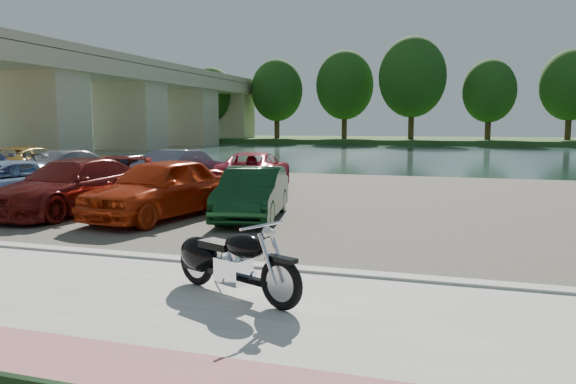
{
  "coord_description": "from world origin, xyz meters",
  "views": [
    {
      "loc": [
        3.97,
        -6.37,
        2.4
      ],
      "look_at": [
        0.64,
        3.93,
        1.1
      ],
      "focal_mm": 35.0,
      "sensor_mm": 36.0,
      "label": 1
    }
  ],
  "objects": [
    {
      "name": "car_7",
      "position": [
        -11.01,
        12.29,
        0.74
      ],
      "size": [
        2.47,
        4.99,
        1.39
      ],
      "primitive_type": "imported",
      "rotation": [
        0.0,
        0.0,
        3.03
      ],
      "color": "gray",
      "rests_on": "parking_lot"
    },
    {
      "name": "car_8",
      "position": [
        -8.42,
        12.31,
        0.71
      ],
      "size": [
        1.91,
        4.07,
        1.34
      ],
      "primitive_type": "imported",
      "rotation": [
        0.0,
        0.0,
        3.06
      ],
      "color": "black",
      "rests_on": "parking_lot"
    },
    {
      "name": "car_5",
      "position": [
        -1.18,
        6.64,
        0.69
      ],
      "size": [
        2.12,
        4.12,
        1.29
      ],
      "primitive_type": "imported",
      "rotation": [
        0.0,
        0.0,
        0.2
      ],
      "color": "#0E3417",
      "rests_on": "parking_lot"
    },
    {
      "name": "car_4",
      "position": [
        -3.46,
        6.02,
        0.81
      ],
      "size": [
        2.45,
        4.74,
        1.54
      ],
      "primitive_type": "imported",
      "rotation": [
        0.0,
        0.0,
        -0.14
      ],
      "color": "#B52D0C",
      "rests_on": "parking_lot"
    },
    {
      "name": "bridge",
      "position": [
        -28.0,
        41.02,
        5.52
      ],
      "size": [
        7.0,
        56.0,
        8.55
      ],
      "color": "tan",
      "rests_on": "ground"
    },
    {
      "name": "car_6",
      "position": [
        -13.37,
        12.36,
        0.78
      ],
      "size": [
        3.3,
        5.66,
        1.48
      ],
      "primitive_type": "imported",
      "rotation": [
        0.0,
        0.0,
        3.31
      ],
      "color": "olive",
      "rests_on": "parking_lot"
    },
    {
      "name": "parking_lot",
      "position": [
        0.0,
        11.0,
        0.02
      ],
      "size": [
        60.0,
        18.0,
        0.04
      ],
      "primitive_type": "cube",
      "color": "#423E36",
      "rests_on": "ground"
    },
    {
      "name": "promenade",
      "position": [
        0.0,
        -1.0,
        0.05
      ],
      "size": [
        60.0,
        6.0,
        0.1
      ],
      "primitive_type": "cube",
      "color": "#A09F96",
      "rests_on": "ground"
    },
    {
      "name": "pink_path",
      "position": [
        0.0,
        -2.5,
        0.1
      ],
      "size": [
        60.0,
        2.0,
        0.01
      ],
      "primitive_type": "cube",
      "color": "#A25B5F",
      "rests_on": "promenade"
    },
    {
      "name": "ground",
      "position": [
        0.0,
        0.0,
        0.0
      ],
      "size": [
        200.0,
        200.0,
        0.0
      ],
      "primitive_type": "plane",
      "color": "#595447",
      "rests_on": "ground"
    },
    {
      "name": "far_trees",
      "position": [
        4.36,
        65.79,
        7.49
      ],
      "size": [
        70.25,
        10.68,
        12.52
      ],
      "color": "#392914",
      "rests_on": "far_bank"
    },
    {
      "name": "far_bank",
      "position": [
        0.0,
        72.0,
        0.3
      ],
      "size": [
        120.0,
        24.0,
        0.6
      ],
      "primitive_type": "cube",
      "color": "#1E4317",
      "rests_on": "ground"
    },
    {
      "name": "motorcycle",
      "position": [
        0.85,
        0.49,
        0.56
      ],
      "size": [
        2.2,
        1.17,
        1.05
      ],
      "rotation": [
        0.0,
        0.0,
        -0.42
      ],
      "color": "black",
      "rests_on": "promenade"
    },
    {
      "name": "car_10",
      "position": [
        -3.55,
        12.8,
        0.73
      ],
      "size": [
        3.26,
        5.32,
        1.38
      ],
      "primitive_type": "imported",
      "rotation": [
        0.0,
        0.0,
        3.35
      ],
      "color": "#AA1C30",
      "rests_on": "parking_lot"
    },
    {
      "name": "car_3",
      "position": [
        -6.18,
        6.08,
        0.76
      ],
      "size": [
        2.3,
        5.07,
        1.44
      ],
      "primitive_type": "imported",
      "rotation": [
        0.0,
        0.0,
        -0.06
      ],
      "color": "#590F0C",
      "rests_on": "parking_lot"
    },
    {
      "name": "river",
      "position": [
        0.0,
        40.0,
        0.0
      ],
      "size": [
        120.0,
        40.0,
        0.0
      ],
      "primitive_type": "cube",
      "color": "#182B2B",
      "rests_on": "ground"
    },
    {
      "name": "car_2",
      "position": [
        -8.52,
        6.0,
        0.72
      ],
      "size": [
        3.77,
        5.34,
        1.35
      ],
      "primitive_type": "imported",
      "rotation": [
        0.0,
        0.0,
        -0.35
      ],
      "color": "#94B5D8",
      "rests_on": "parking_lot"
    },
    {
      "name": "kerb",
      "position": [
        0.0,
        2.0,
        0.07
      ],
      "size": [
        60.0,
        0.3,
        0.14
      ],
      "primitive_type": "cube",
      "color": "#A09F96",
      "rests_on": "ground"
    },
    {
      "name": "car_9",
      "position": [
        -6.03,
        12.01,
        0.77
      ],
      "size": [
        1.77,
        4.49,
        1.46
      ],
      "primitive_type": "imported",
      "rotation": [
        0.0,
        0.0,
        3.09
      ],
      "color": "slate",
      "rests_on": "parking_lot"
    }
  ]
}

